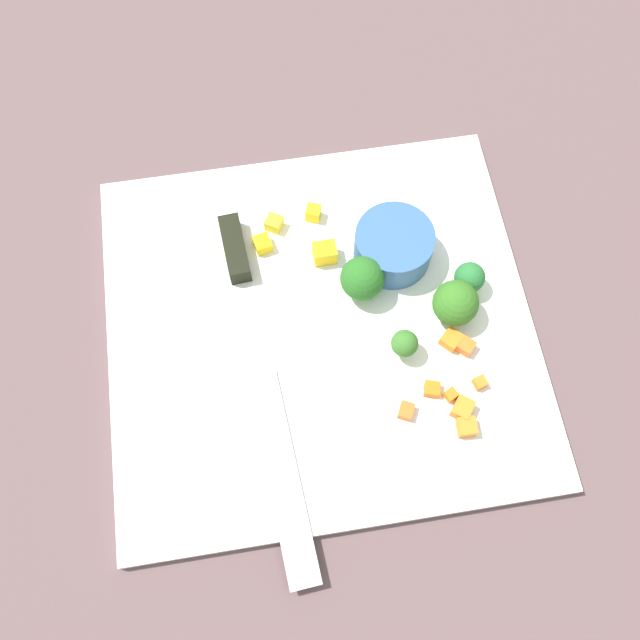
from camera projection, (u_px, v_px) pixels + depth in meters
ground_plane at (320, 329)px, 0.65m from camera, size 4.00×4.00×0.00m
cutting_board at (320, 326)px, 0.65m from camera, size 0.40×0.38×0.01m
prep_bowl at (393, 246)px, 0.65m from camera, size 0.08×0.08×0.04m
chef_knife at (250, 322)px, 0.63m from camera, size 0.05×0.35×0.02m
carrot_dice_0 at (432, 389)px, 0.61m from camera, size 0.02×0.02×0.01m
carrot_dice_1 at (462, 409)px, 0.60m from camera, size 0.02×0.02×0.01m
carrot_dice_2 at (451, 340)px, 0.63m from camera, size 0.02×0.02×0.01m
carrot_dice_3 at (480, 383)px, 0.62m from camera, size 0.01×0.01×0.01m
carrot_dice_4 at (406, 411)px, 0.60m from camera, size 0.02×0.02×0.01m
carrot_dice_5 at (467, 427)px, 0.60m from camera, size 0.02×0.02×0.01m
carrot_dice_6 at (466, 346)px, 0.63m from camera, size 0.02×0.02×0.01m
carrot_dice_7 at (451, 395)px, 0.61m from camera, size 0.01×0.01×0.01m
pepper_dice_0 at (274, 223)px, 0.67m from camera, size 0.02×0.02×0.01m
pepper_dice_1 at (263, 244)px, 0.67m from camera, size 0.02×0.02×0.01m
pepper_dice_2 at (325, 253)px, 0.66m from camera, size 0.02×0.02×0.02m
pepper_dice_3 at (313, 213)px, 0.68m from camera, size 0.02×0.02×0.02m
broccoli_floret_0 at (404, 344)px, 0.61m from camera, size 0.03×0.03×0.03m
broccoli_floret_1 at (469, 278)px, 0.64m from camera, size 0.03×0.03×0.04m
broccoli_floret_2 at (455, 303)px, 0.62m from camera, size 0.04×0.04×0.05m
broccoli_floret_3 at (362, 279)px, 0.63m from camera, size 0.04×0.04×0.05m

